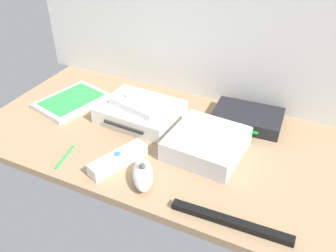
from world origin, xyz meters
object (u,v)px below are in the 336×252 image
at_px(remote_wand, 118,159).
at_px(remote_nunchuk, 143,175).
at_px(game_case, 72,101).
at_px(sensor_bar, 231,222).
at_px(remote_classic_pad, 139,104).
at_px(game_console, 140,112).
at_px(network_router, 247,118).
at_px(mini_computer, 206,143).
at_px(stylus_pen, 65,156).

height_order(remote_wand, remote_nunchuk, remote_nunchuk).
distance_m(game_case, remote_wand, 0.32).
bearing_deg(sensor_bar, remote_classic_pad, 142.10).
relative_size(game_console, remote_nunchuk, 2.01).
relative_size(network_router, remote_wand, 1.24).
height_order(game_console, network_router, game_console).
xyz_separation_m(mini_computer, remote_wand, (-0.17, -0.13, -0.01)).
bearing_deg(remote_wand, remote_nunchuk, 3.05).
height_order(remote_nunchuk, stylus_pen, remote_nunchuk).
xyz_separation_m(remote_classic_pad, stylus_pen, (-0.08, -0.21, -0.05)).
xyz_separation_m(mini_computer, game_case, (-0.44, 0.05, -0.02)).
bearing_deg(game_case, network_router, 27.93).
bearing_deg(remote_classic_pad, remote_nunchuk, -46.42).
bearing_deg(remote_nunchuk, remote_classic_pad, 90.41).
xyz_separation_m(game_case, sensor_bar, (0.56, -0.24, -0.00)).
bearing_deg(remote_classic_pad, remote_wand, -63.31).
relative_size(game_case, remote_wand, 1.44).
distance_m(network_router, stylus_pen, 0.48).
relative_size(game_case, network_router, 1.16).
height_order(game_console, game_case, game_console).
bearing_deg(stylus_pen, sensor_bar, -3.61).
xyz_separation_m(game_case, stylus_pen, (0.14, -0.21, -0.00)).
bearing_deg(stylus_pen, network_router, 43.11).
relative_size(game_console, sensor_bar, 0.91).
distance_m(remote_wand, sensor_bar, 0.30).
xyz_separation_m(remote_nunchuk, stylus_pen, (-0.21, -0.01, -0.02)).
relative_size(mini_computer, remote_nunchuk, 1.67).
distance_m(mini_computer, remote_nunchuk, 0.18).
height_order(game_console, remote_wand, game_console).
bearing_deg(remote_classic_pad, game_console, 116.69).
bearing_deg(mini_computer, network_router, 71.41).
bearing_deg(game_console, remote_nunchuk, -56.79).
xyz_separation_m(game_console, network_router, (0.27, 0.11, -0.00)).
bearing_deg(stylus_pen, remote_nunchuk, 1.71).
relative_size(game_case, stylus_pen, 2.42).
xyz_separation_m(remote_wand, remote_nunchuk, (0.08, -0.03, 0.01)).
relative_size(network_router, sensor_bar, 0.78).
height_order(mini_computer, remote_wand, mini_computer).
relative_size(game_console, remote_wand, 1.44).
xyz_separation_m(network_router, remote_nunchuk, (-0.14, -0.32, 0.00)).
xyz_separation_m(mini_computer, remote_nunchuk, (-0.09, -0.16, -0.01)).
distance_m(remote_nunchuk, sensor_bar, 0.21).
bearing_deg(mini_computer, remote_classic_pad, 166.58).
bearing_deg(sensor_bar, network_router, 98.44).
bearing_deg(game_console, remote_classic_pad, -73.05).
distance_m(game_console, mini_computer, 0.22).
bearing_deg(network_router, remote_wand, -130.21).
bearing_deg(remote_wand, stylus_pen, -145.19).
bearing_deg(game_console, game_case, -173.53).
xyz_separation_m(game_case, network_router, (0.49, 0.12, 0.01)).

